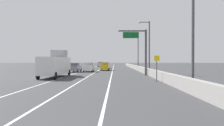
# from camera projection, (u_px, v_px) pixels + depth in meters

# --- Properties ---
(ground_plane) EXTENTS (320.00, 320.00, 0.00)m
(ground_plane) POSITION_uv_depth(u_px,v_px,m) (109.00, 68.00, 68.70)
(ground_plane) COLOR #38383A
(lane_stripe_left) EXTENTS (0.16, 130.00, 0.00)m
(lane_stripe_left) POSITION_uv_depth(u_px,v_px,m) (88.00, 69.00, 59.77)
(lane_stripe_left) COLOR silver
(lane_stripe_left) RESTS_ON ground_plane
(lane_stripe_center) EXTENTS (0.16, 130.00, 0.00)m
(lane_stripe_center) POSITION_uv_depth(u_px,v_px,m) (101.00, 69.00, 59.73)
(lane_stripe_center) COLOR silver
(lane_stripe_center) RESTS_ON ground_plane
(lane_stripe_right) EXTENTS (0.16, 130.00, 0.00)m
(lane_stripe_right) POSITION_uv_depth(u_px,v_px,m) (113.00, 69.00, 59.68)
(lane_stripe_right) COLOR silver
(lane_stripe_right) RESTS_ON ground_plane
(jersey_barrier_right) EXTENTS (0.60, 120.00, 1.10)m
(jersey_barrier_right) POSITION_uv_depth(u_px,v_px,m) (142.00, 69.00, 44.59)
(jersey_barrier_right) COLOR gray
(jersey_barrier_right) RESTS_ON ground_plane
(overhead_sign_gantry) EXTENTS (4.68, 0.36, 7.50)m
(overhead_sign_gantry) POSITION_uv_depth(u_px,v_px,m) (141.00, 47.00, 34.46)
(overhead_sign_gantry) COLOR #47474C
(overhead_sign_gantry) RESTS_ON ground_plane
(speed_advisory_sign) EXTENTS (0.60, 0.11, 3.00)m
(speed_advisory_sign) POSITION_uv_depth(u_px,v_px,m) (157.00, 66.00, 24.00)
(speed_advisory_sign) COLOR #4C4C51
(speed_advisory_sign) RESTS_ON ground_plane
(lamp_post_right_near) EXTENTS (2.14, 0.44, 9.63)m
(lamp_post_right_near) POSITION_uv_depth(u_px,v_px,m) (190.00, 23.00, 17.63)
(lamp_post_right_near) COLOR #4C4C51
(lamp_post_right_near) RESTS_ON ground_plane
(lamp_post_right_second) EXTENTS (2.14, 0.44, 9.63)m
(lamp_post_right_second) POSITION_uv_depth(u_px,v_px,m) (148.00, 43.00, 38.26)
(lamp_post_right_second) COLOR #4C4C51
(lamp_post_right_second) RESTS_ON ground_plane
(lamp_post_right_third) EXTENTS (2.14, 0.44, 9.63)m
(lamp_post_right_third) POSITION_uv_depth(u_px,v_px,m) (137.00, 49.00, 58.87)
(lamp_post_right_third) COLOR #4C4C51
(lamp_post_right_third) RESTS_ON ground_plane
(car_green_0) EXTENTS (1.91, 4.41, 1.86)m
(car_green_0) POSITION_uv_depth(u_px,v_px,m) (106.00, 65.00, 64.26)
(car_green_0) COLOR #196033
(car_green_0) RESTS_ON ground_plane
(car_yellow_1) EXTENTS (2.10, 4.36, 2.02)m
(car_yellow_1) POSITION_uv_depth(u_px,v_px,m) (105.00, 66.00, 51.71)
(car_yellow_1) COLOR gold
(car_yellow_1) RESTS_ON ground_plane
(car_gray_2) EXTENTS (1.98, 4.72, 1.94)m
(car_gray_2) POSITION_uv_depth(u_px,v_px,m) (75.00, 67.00, 44.78)
(car_gray_2) COLOR slate
(car_gray_2) RESTS_ON ground_plane
(car_silver_3) EXTENTS (2.05, 4.58, 1.95)m
(car_silver_3) POSITION_uv_depth(u_px,v_px,m) (100.00, 64.00, 81.97)
(car_silver_3) COLOR #B7B7BC
(car_silver_3) RESTS_ON ground_plane
(car_white_4) EXTENTS (1.96, 4.53, 2.03)m
(car_white_4) POSITION_uv_depth(u_px,v_px,m) (89.00, 67.00, 45.49)
(car_white_4) COLOR white
(car_white_4) RESTS_ON ground_plane
(box_truck) EXTENTS (2.59, 9.02, 4.02)m
(box_truck) POSITION_uv_depth(u_px,v_px,m) (56.00, 65.00, 30.74)
(box_truck) COLOR silver
(box_truck) RESTS_ON ground_plane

